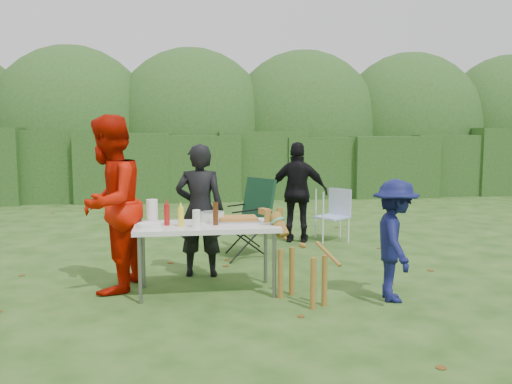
{
  "coord_description": "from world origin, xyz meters",
  "views": [
    {
      "loc": [
        -0.42,
        -5.66,
        1.73
      ],
      "look_at": [
        0.5,
        0.63,
        1.0
      ],
      "focal_mm": 38.0,
      "sensor_mm": 36.0,
      "label": 1
    }
  ],
  "objects": [
    {
      "name": "plate_stack",
      "position": [
        -0.71,
        -0.14,
        0.77
      ],
      "size": [
        0.24,
        0.24,
        0.05
      ],
      "primitive_type": "cylinder",
      "color": "white",
      "rests_on": "folding_table"
    },
    {
      "name": "folding_table",
      "position": [
        -0.13,
        -0.01,
        0.69
      ],
      "size": [
        1.5,
        0.7,
        0.74
      ],
      "color": "silver",
      "rests_on": "ground"
    },
    {
      "name": "person_red_jacket",
      "position": [
        -1.15,
        0.23,
        0.95
      ],
      "size": [
        0.95,
        1.09,
        1.89
      ],
      "primitive_type": "imported",
      "rotation": [
        0.0,
        0.0,
        -1.87
      ],
      "color": "#B61101",
      "rests_on": "ground"
    },
    {
      "name": "person_black_puffy",
      "position": [
        1.42,
        2.44,
        0.77
      ],
      "size": [
        0.98,
        0.62,
        1.55
      ],
      "primitive_type": "imported",
      "rotation": [
        0.0,
        0.0,
        2.85
      ],
      "color": "black",
      "rests_on": "ground"
    },
    {
      "name": "paper_towel_roll",
      "position": [
        -0.69,
        0.11,
        0.87
      ],
      "size": [
        0.12,
        0.12,
        0.26
      ],
      "primitive_type": "cylinder",
      "color": "white",
      "rests_on": "folding_table"
    },
    {
      "name": "cup_stack",
      "position": [
        -0.24,
        -0.17,
        0.83
      ],
      "size": [
        0.08,
        0.08,
        0.18
      ],
      "primitive_type": "cylinder",
      "color": "white",
      "rests_on": "folding_table"
    },
    {
      "name": "shrub_backdrop",
      "position": [
        0.0,
        9.6,
        1.6
      ],
      "size": [
        20.0,
        2.6,
        3.2
      ],
      "primitive_type": "ellipsoid",
      "color": "#3D6628",
      "rests_on": "ground"
    },
    {
      "name": "lawn_chair",
      "position": [
        1.97,
        2.47,
        0.41
      ],
      "size": [
        0.67,
        0.67,
        0.81
      ],
      "primitive_type": null,
      "rotation": [
        0.0,
        0.0,
        3.77
      ],
      "color": "#3D76D8",
      "rests_on": "ground"
    },
    {
      "name": "ketchup_bottle",
      "position": [
        -0.54,
        -0.01,
        0.85
      ],
      "size": [
        0.06,
        0.06,
        0.22
      ],
      "primitive_type": "cylinder",
      "color": "maroon",
      "rests_on": "folding_table"
    },
    {
      "name": "dog",
      "position": [
        0.81,
        -0.46,
        0.44
      ],
      "size": [
        0.8,
        0.98,
        0.88
      ],
      "primitive_type": null,
      "rotation": [
        0.0,
        0.0,
        2.13
      ],
      "color": "olive",
      "rests_on": "ground"
    },
    {
      "name": "camping_chair",
      "position": [
        0.5,
        1.66,
        0.53
      ],
      "size": [
        0.93,
        0.93,
        1.07
      ],
      "primitive_type": null,
      "rotation": [
        0.0,
        0.0,
        3.73
      ],
      "color": "#11341F",
      "rests_on": "ground"
    },
    {
      "name": "person_cook",
      "position": [
        -0.17,
        0.69,
        0.79
      ],
      "size": [
        0.63,
        0.46,
        1.57
      ],
      "primitive_type": "imported",
      "rotation": [
        0.0,
        0.0,
        2.98
      ],
      "color": "black",
      "rests_on": "ground"
    },
    {
      "name": "ground",
      "position": [
        0.0,
        0.0,
        0.0
      ],
      "size": [
        80.0,
        80.0,
        0.0
      ],
      "primitive_type": "plane",
      "color": "#1E4211"
    },
    {
      "name": "child",
      "position": [
        1.75,
        -0.54,
        0.62
      ],
      "size": [
        0.6,
        0.87,
        1.24
      ],
      "primitive_type": "imported",
      "rotation": [
        0.0,
        0.0,
        1.38
      ],
      "color": "#0F1344",
      "rests_on": "ground"
    },
    {
      "name": "beer_bottle",
      "position": [
        -0.03,
        -0.06,
        0.86
      ],
      "size": [
        0.06,
        0.06,
        0.24
      ],
      "primitive_type": "cylinder",
      "color": "#47230F",
      "rests_on": "folding_table"
    },
    {
      "name": "focaccia_bread",
      "position": [
        0.22,
        0.11,
        0.78
      ],
      "size": [
        0.4,
        0.26,
        0.04
      ],
      "primitive_type": "cube",
      "color": "#B6742E",
      "rests_on": "food_tray"
    },
    {
      "name": "hedge_row",
      "position": [
        0.0,
        8.0,
        0.85
      ],
      "size": [
        22.0,
        1.4,
        1.7
      ],
      "primitive_type": "cube",
      "color": "#23471C",
      "rests_on": "ground"
    },
    {
      "name": "pasta_bowl",
      "position": [
        -0.05,
        0.19,
        0.79
      ],
      "size": [
        0.26,
        0.26,
        0.1
      ],
      "primitive_type": "cylinder",
      "color": "silver",
      "rests_on": "folding_table"
    },
    {
      "name": "food_tray",
      "position": [
        0.22,
        0.11,
        0.75
      ],
      "size": [
        0.45,
        0.3,
        0.02
      ],
      "primitive_type": "cube",
      "color": "#B7B7BA",
      "rests_on": "folding_table"
    },
    {
      "name": "mustard_bottle",
      "position": [
        -0.39,
        -0.09,
        0.84
      ],
      "size": [
        0.06,
        0.06,
        0.2
      ],
      "primitive_type": "cylinder",
      "color": "yellow",
      "rests_on": "folding_table"
    }
  ]
}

